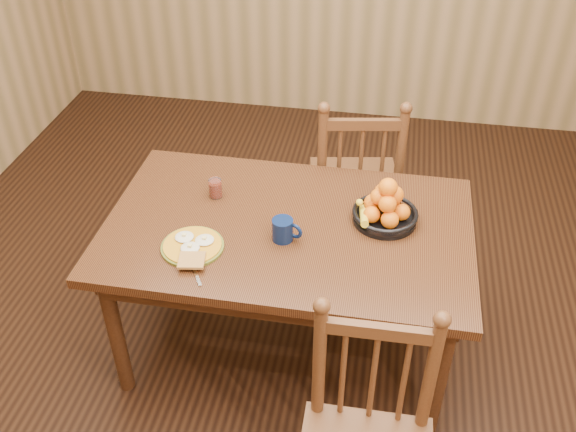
% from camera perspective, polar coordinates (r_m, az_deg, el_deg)
% --- Properties ---
extents(room, '(4.52, 5.02, 2.72)m').
position_cam_1_polar(room, '(2.48, 0.00, 10.19)').
color(room, black).
rests_on(room, ground).
extents(dining_table, '(1.60, 1.00, 0.75)m').
position_cam_1_polar(dining_table, '(2.85, 0.00, -2.16)').
color(dining_table, black).
rests_on(dining_table, ground).
extents(chair_far, '(0.55, 0.53, 1.05)m').
position_cam_1_polar(chair_far, '(3.51, 5.99, 2.90)').
color(chair_far, '#472515').
rests_on(chair_far, ground).
extents(breakfast_plate, '(0.26, 0.29, 0.04)m').
position_cam_1_polar(breakfast_plate, '(2.70, -8.49, -2.68)').
color(breakfast_plate, '#59601E').
rests_on(breakfast_plate, dining_table).
extents(fork, '(0.08, 0.18, 0.00)m').
position_cam_1_polar(fork, '(2.60, -7.91, -4.73)').
color(fork, silver).
rests_on(fork, dining_table).
extents(spoon, '(0.04, 0.16, 0.01)m').
position_cam_1_polar(spoon, '(2.69, -7.60, -2.95)').
color(spoon, silver).
rests_on(spoon, dining_table).
extents(coffee_mug, '(0.13, 0.09, 0.10)m').
position_cam_1_polar(coffee_mug, '(2.69, -0.39, -1.22)').
color(coffee_mug, '#0A183B').
rests_on(coffee_mug, dining_table).
extents(juice_glass, '(0.06, 0.06, 0.09)m').
position_cam_1_polar(juice_glass, '(2.97, -6.47, 2.43)').
color(juice_glass, silver).
rests_on(juice_glass, dining_table).
extents(fruit_bowl, '(0.29, 0.29, 0.22)m').
position_cam_1_polar(fruit_bowl, '(2.82, 8.62, 0.70)').
color(fruit_bowl, black).
rests_on(fruit_bowl, dining_table).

